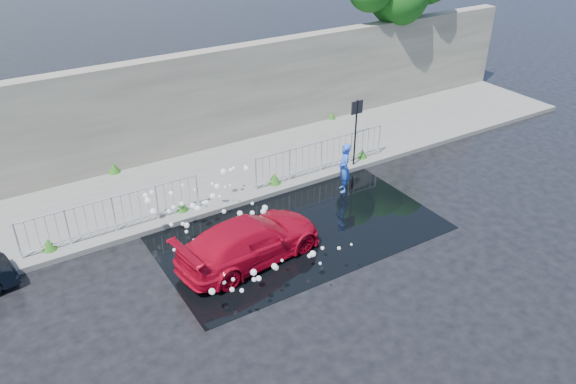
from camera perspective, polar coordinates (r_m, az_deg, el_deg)
name	(u,v)px	position (r m, az deg, el deg)	size (l,w,h in m)	color
ground	(300,250)	(15.35, 1.23, -5.93)	(90.00, 90.00, 0.00)	black
pavement	(220,175)	(19.06, -6.96, 1.77)	(30.00, 4.00, 0.15)	#5B5C57
curb	(248,200)	(17.48, -4.11, -0.82)	(30.00, 0.25, 0.16)	#5B5C57
retaining_wall	(189,104)	(20.17, -10.02, 8.84)	(30.00, 0.60, 3.50)	#5E5B4F
puddle	(296,228)	(16.26, 0.79, -3.63)	(8.00, 5.00, 0.01)	black
sign_post	(356,122)	(18.89, 6.93, 7.04)	(0.45, 0.06, 2.50)	black
railing_left	(114,213)	(16.28, -17.29, -2.05)	(5.05, 0.05, 1.10)	silver
railing_right	(321,155)	(18.81, 3.39, 3.81)	(5.05, 0.05, 1.10)	silver
weeds	(222,176)	(18.46, -6.72, 1.64)	(12.17, 3.93, 0.35)	#195416
water_spray	(220,218)	(15.52, -6.89, -2.65)	(3.66, 5.54, 1.04)	white
red_car	(250,240)	(14.72, -3.87, -4.94)	(1.65, 4.06, 1.18)	#A9061C
person	(344,168)	(17.82, 5.73, 2.45)	(0.60, 0.39, 1.64)	blue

